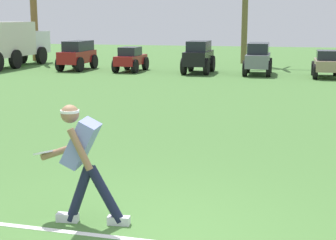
{
  "coord_description": "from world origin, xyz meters",
  "views": [
    {
      "loc": [
        1.63,
        -4.99,
        2.35
      ],
      "look_at": [
        -0.18,
        2.15,
        0.9
      ],
      "focal_mm": 55.0,
      "sensor_mm": 36.0,
      "label": 1
    }
  ],
  "objects_px": {
    "frisbee_thrower": "(82,157)",
    "parked_car_slot_d": "(258,58)",
    "parked_car_slot_a": "(78,54)",
    "parked_car_slot_b": "(131,59)",
    "parked_car_slot_c": "(199,56)",
    "frisbee_in_flight": "(44,152)",
    "parked_car_slot_e": "(326,64)",
    "box_truck": "(10,42)"
  },
  "relations": [
    {
      "from": "frisbee_thrower",
      "to": "parked_car_slot_d",
      "type": "xyz_separation_m",
      "value": [
        0.66,
        17.06,
        -0.07
      ]
    },
    {
      "from": "frisbee_thrower",
      "to": "parked_car_slot_e",
      "type": "distance_m",
      "value": 16.93
    },
    {
      "from": "parked_car_slot_c",
      "to": "parked_car_slot_e",
      "type": "distance_m",
      "value": 5.38
    },
    {
      "from": "parked_car_slot_c",
      "to": "parked_car_slot_d",
      "type": "height_order",
      "value": "parked_car_slot_c"
    },
    {
      "from": "parked_car_slot_b",
      "to": "box_truck",
      "type": "xyz_separation_m",
      "value": [
        -6.33,
        0.45,
        0.67
      ]
    },
    {
      "from": "parked_car_slot_b",
      "to": "parked_car_slot_e",
      "type": "distance_m",
      "value": 8.5
    },
    {
      "from": "parked_car_slot_d",
      "to": "frisbee_in_flight",
      "type": "bearing_deg",
      "value": -94.13
    },
    {
      "from": "parked_car_slot_d",
      "to": "box_truck",
      "type": "height_order",
      "value": "box_truck"
    },
    {
      "from": "parked_car_slot_e",
      "to": "parked_car_slot_b",
      "type": "bearing_deg",
      "value": 177.16
    },
    {
      "from": "frisbee_thrower",
      "to": "parked_car_slot_a",
      "type": "bearing_deg",
      "value": 114.22
    },
    {
      "from": "parked_car_slot_d",
      "to": "box_truck",
      "type": "bearing_deg",
      "value": 178.19
    },
    {
      "from": "parked_car_slot_d",
      "to": "parked_car_slot_b",
      "type": "bearing_deg",
      "value": -179.32
    },
    {
      "from": "frisbee_in_flight",
      "to": "parked_car_slot_d",
      "type": "bearing_deg",
      "value": 85.87
    },
    {
      "from": "parked_car_slot_a",
      "to": "parked_car_slot_e",
      "type": "height_order",
      "value": "parked_car_slot_a"
    },
    {
      "from": "box_truck",
      "to": "parked_car_slot_a",
      "type": "bearing_deg",
      "value": -6.03
    },
    {
      "from": "frisbee_thrower",
      "to": "parked_car_slot_e",
      "type": "xyz_separation_m",
      "value": [
        3.45,
        16.57,
        -0.23
      ]
    },
    {
      "from": "frisbee_thrower",
      "to": "parked_car_slot_a",
      "type": "relative_size",
      "value": 0.58
    },
    {
      "from": "parked_car_slot_a",
      "to": "parked_car_slot_d",
      "type": "xyz_separation_m",
      "value": [
        8.33,
        0.01,
        0.0
      ]
    },
    {
      "from": "parked_car_slot_c",
      "to": "box_truck",
      "type": "bearing_deg",
      "value": 177.37
    },
    {
      "from": "parked_car_slot_e",
      "to": "parked_car_slot_a",
      "type": "bearing_deg",
      "value": 177.54
    },
    {
      "from": "frisbee_thrower",
      "to": "parked_car_slot_b",
      "type": "xyz_separation_m",
      "value": [
        -5.05,
        16.99,
        -0.23
      ]
    },
    {
      "from": "frisbee_in_flight",
      "to": "box_truck",
      "type": "xyz_separation_m",
      "value": [
        -10.83,
        17.29,
        0.45
      ]
    },
    {
      "from": "parked_car_slot_c",
      "to": "box_truck",
      "type": "relative_size",
      "value": 0.4
    },
    {
      "from": "parked_car_slot_a",
      "to": "parked_car_slot_b",
      "type": "xyz_separation_m",
      "value": [
        2.62,
        -0.06,
        -0.16
      ]
    },
    {
      "from": "parked_car_slot_b",
      "to": "parked_car_slot_d",
      "type": "height_order",
      "value": "parked_car_slot_d"
    },
    {
      "from": "parked_car_slot_a",
      "to": "parked_car_slot_c",
      "type": "xyz_separation_m",
      "value": [
        5.75,
        -0.04,
        0.02
      ]
    },
    {
      "from": "parked_car_slot_a",
      "to": "parked_car_slot_d",
      "type": "relative_size",
      "value": 0.99
    },
    {
      "from": "parked_car_slot_c",
      "to": "parked_car_slot_e",
      "type": "xyz_separation_m",
      "value": [
        5.36,
        -0.43,
        -0.18
      ]
    },
    {
      "from": "parked_car_slot_c",
      "to": "box_truck",
      "type": "xyz_separation_m",
      "value": [
        -9.47,
        0.43,
        0.49
      ]
    },
    {
      "from": "parked_car_slot_b",
      "to": "parked_car_slot_c",
      "type": "bearing_deg",
      "value": 0.24
    },
    {
      "from": "frisbee_thrower",
      "to": "box_truck",
      "type": "distance_m",
      "value": 20.83
    },
    {
      "from": "parked_car_slot_a",
      "to": "box_truck",
      "type": "relative_size",
      "value": 0.41
    },
    {
      "from": "frisbee_thrower",
      "to": "parked_car_slot_d",
      "type": "distance_m",
      "value": 17.07
    },
    {
      "from": "frisbee_thrower",
      "to": "parked_car_slot_c",
      "type": "xyz_separation_m",
      "value": [
        -1.92,
        17.0,
        -0.05
      ]
    },
    {
      "from": "frisbee_thrower",
      "to": "parked_car_slot_c",
      "type": "relative_size",
      "value": 0.59
    },
    {
      "from": "parked_car_slot_d",
      "to": "box_truck",
      "type": "xyz_separation_m",
      "value": [
        -12.05,
        0.38,
        0.51
      ]
    },
    {
      "from": "frisbee_in_flight",
      "to": "parked_car_slot_a",
      "type": "bearing_deg",
      "value": 112.82
    },
    {
      "from": "frisbee_in_flight",
      "to": "parked_car_slot_d",
      "type": "relative_size",
      "value": 0.15
    },
    {
      "from": "parked_car_slot_b",
      "to": "parked_car_slot_d",
      "type": "xyz_separation_m",
      "value": [
        5.71,
        0.07,
        0.16
      ]
    },
    {
      "from": "frisbee_thrower",
      "to": "parked_car_slot_a",
      "type": "distance_m",
      "value": 18.69
    },
    {
      "from": "frisbee_thrower",
      "to": "box_truck",
      "type": "bearing_deg",
      "value": 123.13
    },
    {
      "from": "parked_car_slot_a",
      "to": "parked_car_slot_e",
      "type": "distance_m",
      "value": 11.13
    }
  ]
}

